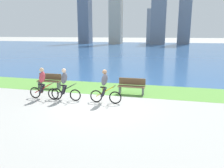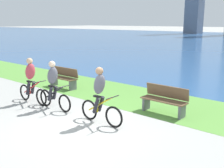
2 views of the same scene
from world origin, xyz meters
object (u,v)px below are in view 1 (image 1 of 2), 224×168
(bench_near_path, at_px, (50,81))
(cyclist_distant_rear, at_px, (43,83))
(cyclist_trailing, at_px, (65,84))
(bench_far_along_path, at_px, (132,86))
(cyclist_lead, at_px, (105,87))

(bench_near_path, bearing_deg, cyclist_distant_rear, -68.18)
(cyclist_trailing, height_order, bench_near_path, cyclist_trailing)
(cyclist_distant_rear, bearing_deg, bench_near_path, 111.82)
(bench_near_path, bearing_deg, bench_far_along_path, -1.72)
(cyclist_trailing, distance_m, bench_near_path, 3.04)
(cyclist_lead, distance_m, cyclist_distant_rear, 3.30)
(cyclist_lead, relative_size, cyclist_trailing, 1.01)
(cyclist_distant_rear, relative_size, bench_near_path, 1.11)
(bench_far_along_path, bearing_deg, cyclist_trailing, -146.81)
(bench_near_path, relative_size, bench_far_along_path, 1.00)
(cyclist_trailing, relative_size, bench_far_along_path, 1.09)
(cyclist_distant_rear, distance_m, bench_near_path, 2.44)
(cyclist_distant_rear, bearing_deg, cyclist_lead, 1.85)
(cyclist_trailing, distance_m, bench_far_along_path, 3.70)
(cyclist_lead, xyz_separation_m, bench_near_path, (-4.20, 2.13, -0.38))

